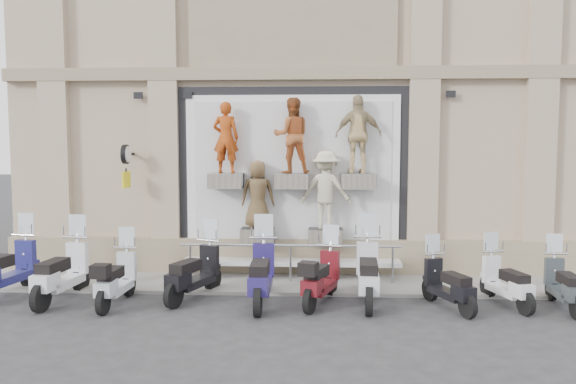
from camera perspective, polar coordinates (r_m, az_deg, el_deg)
name	(u,v)px	position (r m, az deg, el deg)	size (l,w,h in m)	color
ground	(286,311)	(11.02, -0.25, -11.96)	(90.00, 90.00, 0.00)	#2B2B2E
sidewalk	(291,282)	(13.03, 0.27, -9.10)	(16.00, 2.20, 0.08)	gray
building	(298,52)	(17.75, 1.05, 14.04)	(14.00, 8.60, 12.00)	tan
shop_vitrine	(298,176)	(13.29, 1.02, 1.67)	(5.60, 0.87, 4.30)	black
guard_rail	(290,264)	(12.84, 0.25, -7.37)	(5.06, 0.10, 0.93)	#9EA0A5
clock_sign_bracket	(126,161)	(13.75, -16.13, 3.09)	(0.10, 0.80, 1.02)	black
scooter_a	(5,257)	(13.17, -26.78, -5.91)	(0.61, 2.08, 1.69)	navy
scooter_b	(61,260)	(12.33, -22.05, -6.44)	(0.61, 2.09, 1.70)	silver
scooter_c	(116,268)	(11.72, -17.05, -7.42)	(0.53, 1.82, 1.48)	#ADB2BB
scooter_d	(194,261)	(11.75, -9.54, -6.95)	(0.57, 1.96, 1.59)	black
scooter_e	(261,262)	(11.21, -2.75, -7.10)	(0.62, 2.13, 1.73)	#201753
scooter_f	(321,267)	(11.27, 3.40, -7.59)	(0.55, 1.87, 1.52)	#550E14
scooter_g	(368,261)	(11.38, 8.15, -6.93)	(0.63, 2.15, 1.75)	#BBBCC3
scooter_h	(448,274)	(11.38, 15.98, -8.00)	(0.50, 1.71, 1.39)	black
scooter_i	(507,271)	(11.94, 21.33, -7.52)	(0.50, 1.71, 1.39)	silver
scooter_j	(564,274)	(12.16, 26.26, -7.47)	(0.50, 1.72, 1.39)	#2D3337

